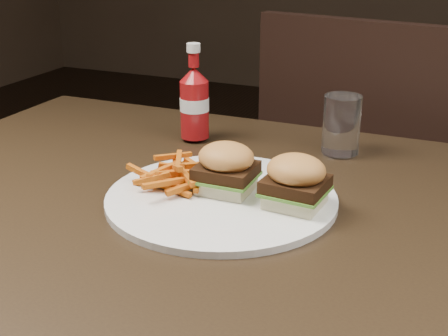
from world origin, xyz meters
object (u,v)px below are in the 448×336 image
at_px(ketchup_bottle, 195,109).
at_px(tumbler, 342,124).
at_px(dining_table, 229,212).
at_px(plate, 221,199).
at_px(chair_far, 376,207).

relative_size(ketchup_bottle, tumbler, 1.04).
height_order(dining_table, plate, plate).
height_order(chair_far, tumbler, tumbler).
bearing_deg(chair_far, dining_table, 92.30).
bearing_deg(plate, dining_table, 46.35).
height_order(plate, tumbler, tumbler).
bearing_deg(tumbler, chair_far, 89.99).
height_order(dining_table, chair_far, dining_table).
distance_m(dining_table, chair_far, 0.83).
relative_size(chair_far, tumbler, 4.67).
xyz_separation_m(chair_far, ketchup_bottle, (-0.27, -0.53, 0.38)).
relative_size(dining_table, plate, 3.52).
height_order(plate, ketchup_bottle, ketchup_bottle).
relative_size(plate, ketchup_bottle, 3.19).
relative_size(chair_far, plate, 1.41).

